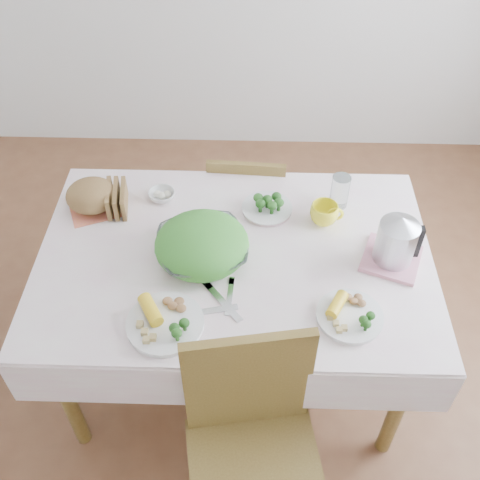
{
  "coord_description": "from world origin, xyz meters",
  "views": [
    {
      "loc": [
        0.06,
        -1.45,
        2.33
      ],
      "look_at": [
        0.02,
        0.02,
        0.82
      ],
      "focal_mm": 42.0,
      "sensor_mm": 36.0,
      "label": 1
    }
  ],
  "objects_px": {
    "chair_far": "(248,199)",
    "dinner_plate_right": "(350,316)",
    "yellow_mug": "(324,214)",
    "salad_bowl": "(202,249)",
    "dining_table": "(235,315)",
    "dinner_plate_left": "(165,324)",
    "chair_near": "(256,476)",
    "electric_kettle": "(397,238)"
  },
  "relations": [
    {
      "from": "salad_bowl",
      "to": "dinner_plate_left",
      "type": "xyz_separation_m",
      "value": [
        -0.1,
        -0.32,
        -0.03
      ]
    },
    {
      "from": "chair_near",
      "to": "dinner_plate_left",
      "type": "distance_m",
      "value": 0.58
    },
    {
      "from": "dinner_plate_right",
      "to": "salad_bowl",
      "type": "bearing_deg",
      "value": 152.44
    },
    {
      "from": "dinner_plate_right",
      "to": "electric_kettle",
      "type": "xyz_separation_m",
      "value": [
        0.19,
        0.27,
        0.11
      ]
    },
    {
      "from": "dining_table",
      "to": "chair_far",
      "type": "xyz_separation_m",
      "value": [
        0.04,
        0.66,
        0.09
      ]
    },
    {
      "from": "chair_far",
      "to": "chair_near",
      "type": "bearing_deg",
      "value": 95.74
    },
    {
      "from": "electric_kettle",
      "to": "chair_far",
      "type": "bearing_deg",
      "value": 118.01
    },
    {
      "from": "dinner_plate_right",
      "to": "yellow_mug",
      "type": "relative_size",
      "value": 2.05
    },
    {
      "from": "dinner_plate_right",
      "to": "electric_kettle",
      "type": "height_order",
      "value": "electric_kettle"
    },
    {
      "from": "chair_near",
      "to": "yellow_mug",
      "type": "relative_size",
      "value": 8.5
    },
    {
      "from": "dinner_plate_right",
      "to": "yellow_mug",
      "type": "height_order",
      "value": "yellow_mug"
    },
    {
      "from": "dinner_plate_left",
      "to": "electric_kettle",
      "type": "height_order",
      "value": "electric_kettle"
    },
    {
      "from": "chair_near",
      "to": "electric_kettle",
      "type": "height_order",
      "value": "electric_kettle"
    },
    {
      "from": "dinner_plate_left",
      "to": "yellow_mug",
      "type": "bearing_deg",
      "value": 42.61
    },
    {
      "from": "yellow_mug",
      "to": "salad_bowl",
      "type": "bearing_deg",
      "value": -156.72
    },
    {
      "from": "salad_bowl",
      "to": "dinner_plate_right",
      "type": "relative_size",
      "value": 1.43
    },
    {
      "from": "salad_bowl",
      "to": "dinner_plate_right",
      "type": "xyz_separation_m",
      "value": [
        0.53,
        -0.27,
        -0.03
      ]
    },
    {
      "from": "dinner_plate_right",
      "to": "dinner_plate_left",
      "type": "bearing_deg",
      "value": -175.45
    },
    {
      "from": "chair_far",
      "to": "yellow_mug",
      "type": "relative_size",
      "value": 7.19
    },
    {
      "from": "dining_table",
      "to": "chair_near",
      "type": "height_order",
      "value": "chair_near"
    },
    {
      "from": "dining_table",
      "to": "chair_far",
      "type": "distance_m",
      "value": 0.67
    },
    {
      "from": "dining_table",
      "to": "electric_kettle",
      "type": "height_order",
      "value": "electric_kettle"
    },
    {
      "from": "dinner_plate_right",
      "to": "electric_kettle",
      "type": "bearing_deg",
      "value": 55.98
    },
    {
      "from": "dinner_plate_right",
      "to": "electric_kettle",
      "type": "relative_size",
      "value": 1.13
    },
    {
      "from": "dining_table",
      "to": "chair_near",
      "type": "bearing_deg",
      "value": -82.48
    },
    {
      "from": "electric_kettle",
      "to": "chair_near",
      "type": "bearing_deg",
      "value": -136.34
    },
    {
      "from": "dining_table",
      "to": "electric_kettle",
      "type": "xyz_separation_m",
      "value": [
        0.59,
        -0.01,
        0.51
      ]
    },
    {
      "from": "dining_table",
      "to": "dinner_plate_left",
      "type": "relative_size",
      "value": 5.26
    },
    {
      "from": "chair_near",
      "to": "chair_far",
      "type": "distance_m",
      "value": 1.38
    },
    {
      "from": "dining_table",
      "to": "chair_near",
      "type": "xyz_separation_m",
      "value": [
        0.09,
        -0.72,
        0.09
      ]
    },
    {
      "from": "yellow_mug",
      "to": "dinner_plate_left",
      "type": "bearing_deg",
      "value": -137.39
    },
    {
      "from": "chair_far",
      "to": "yellow_mug",
      "type": "height_order",
      "value": "chair_far"
    },
    {
      "from": "chair_far",
      "to": "electric_kettle",
      "type": "relative_size",
      "value": 3.99
    },
    {
      "from": "salad_bowl",
      "to": "electric_kettle",
      "type": "bearing_deg",
      "value": 0.05
    },
    {
      "from": "yellow_mug",
      "to": "dining_table",
      "type": "bearing_deg",
      "value": -151.64
    },
    {
      "from": "salad_bowl",
      "to": "chair_far",
      "type": "bearing_deg",
      "value": 76.27
    },
    {
      "from": "chair_far",
      "to": "electric_kettle",
      "type": "height_order",
      "value": "electric_kettle"
    },
    {
      "from": "chair_far",
      "to": "salad_bowl",
      "type": "bearing_deg",
      "value": 79.87
    },
    {
      "from": "dining_table",
      "to": "electric_kettle",
      "type": "relative_size",
      "value": 6.84
    },
    {
      "from": "dinner_plate_left",
      "to": "yellow_mug",
      "type": "relative_size",
      "value": 2.35
    },
    {
      "from": "chair_far",
      "to": "dinner_plate_right",
      "type": "relative_size",
      "value": 3.51
    },
    {
      "from": "chair_near",
      "to": "yellow_mug",
      "type": "bearing_deg",
      "value": 64.7
    }
  ]
}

